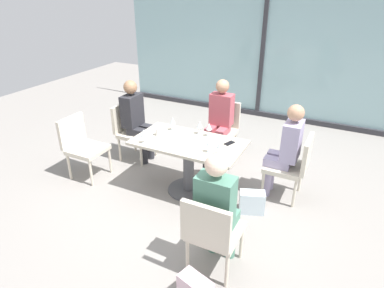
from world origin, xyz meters
The scene contains 22 objects.
ground_plane centered at (0.00, 0.00, 0.00)m, with size 12.00×12.00×0.00m, color gray.
window_wall_backdrop centered at (0.00, 3.20, 1.21)m, with size 5.98×0.10×2.70m.
dining_table_main centered at (0.00, 0.00, 0.54)m, with size 1.39×0.76×0.73m.
chair_far_right centered at (1.23, 0.45, 0.50)m, with size 0.50×0.46×0.87m.
chair_front_right centered at (0.83, -1.15, 0.50)m, with size 0.46×0.50×0.87m.
chair_near_window centered at (0.00, 1.15, 0.50)m, with size 0.46×0.51×0.87m.
chair_far_left centered at (-1.23, 0.45, 0.50)m, with size 0.50×0.46×0.87m.
chair_side_end centered at (-1.53, -0.30, 0.50)m, with size 0.50×0.46×0.87m.
person_far_right centered at (1.12, 0.45, 0.70)m, with size 0.39×0.34×1.26m.
person_front_right centered at (0.83, -1.04, 0.70)m, with size 0.34×0.39×1.26m.
person_near_window centered at (0.00, 1.04, 0.70)m, with size 0.34×0.39×1.26m.
person_far_left centered at (-1.12, 0.45, 0.70)m, with size 0.39×0.34×1.26m.
wine_glass_0 centered at (0.49, -0.16, 0.86)m, with size 0.07×0.07×0.18m.
wine_glass_1 centered at (0.35, -0.15, 0.86)m, with size 0.07×0.07×0.18m.
wine_glass_2 centered at (0.16, 0.27, 0.86)m, with size 0.07×0.07×0.18m.
wine_glass_3 centered at (0.02, 0.28, 0.86)m, with size 0.07×0.07×0.18m.
wine_glass_4 centered at (-0.35, 0.23, 0.86)m, with size 0.07×0.07×0.18m.
wine_glass_5 centered at (-0.47, -0.29, 0.86)m, with size 0.07×0.07×0.18m.
coffee_cup centered at (-0.44, -0.01, 0.78)m, with size 0.08×0.08×0.09m, color white.
cell_phone_on_table centered at (0.48, 0.18, 0.73)m, with size 0.07×0.14×0.01m, color black.
handbag_0 centered at (0.90, -0.08, 0.14)m, with size 0.30×0.16×0.28m, color silver.
handbag_2 centered at (0.14, 0.51, 0.14)m, with size 0.30×0.16×0.28m, color #232328.
Camera 1 is at (1.73, -3.34, 2.53)m, focal length 30.98 mm.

